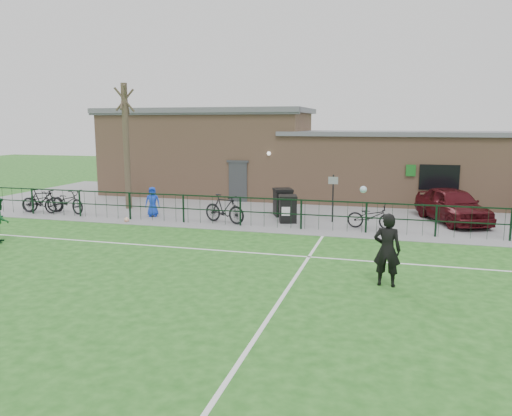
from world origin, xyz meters
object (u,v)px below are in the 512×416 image
(car_maroon, at_px, (452,205))
(spectator_child, at_px, (153,202))
(bicycle_d, at_px, (224,209))
(bicycle_e, at_px, (371,216))
(wheelie_bin_left, at_px, (288,210))
(sign_post, at_px, (333,198))
(bicycle_c, at_px, (68,201))
(bicycle_a, at_px, (39,201))
(wheelie_bin_right, at_px, (283,203))
(outfield_player, at_px, (0,220))
(bicycle_b, at_px, (42,201))
(bare_tree, at_px, (126,147))
(ball_ground, at_px, (127,220))

(car_maroon, bearing_deg, spectator_child, 167.65)
(bicycle_d, bearing_deg, bicycle_e, -67.19)
(wheelie_bin_left, distance_m, sign_post, 1.94)
(wheelie_bin_left, xyz_separation_m, car_maroon, (6.65, 1.84, 0.21))
(sign_post, height_order, bicycle_c, sign_post)
(wheelie_bin_left, relative_size, bicycle_e, 0.56)
(sign_post, distance_m, car_maroon, 5.03)
(bicycle_a, bearing_deg, wheelie_bin_right, -73.45)
(sign_post, distance_m, outfield_player, 12.69)
(wheelie_bin_right, height_order, bicycle_d, bicycle_d)
(sign_post, bearing_deg, bicycle_c, -174.46)
(wheelie_bin_left, distance_m, spectator_child, 6.09)
(bicycle_d, distance_m, outfield_player, 8.34)
(bicycle_b, relative_size, bicycle_d, 0.92)
(wheelie_bin_left, bearing_deg, bicycle_e, -23.31)
(bicycle_d, bearing_deg, bare_tree, 87.22)
(bicycle_c, bearing_deg, bare_tree, -29.83)
(bicycle_a, xyz_separation_m, outfield_player, (2.62, -5.26, 0.25))
(car_maroon, height_order, spectator_child, car_maroon)
(bicycle_a, bearing_deg, ball_ground, -95.07)
(bicycle_e, bearing_deg, car_maroon, -51.84)
(bicycle_b, distance_m, bicycle_c, 1.27)
(car_maroon, bearing_deg, ball_ground, 173.15)
(car_maroon, bearing_deg, outfield_player, -175.05)
(bicycle_b, relative_size, spectator_child, 1.39)
(bicycle_a, height_order, ball_ground, bicycle_a)
(car_maroon, distance_m, bicycle_b, 18.35)
(car_maroon, relative_size, spectator_child, 3.25)
(outfield_player, bearing_deg, bicycle_c, -20.24)
(bicycle_b, distance_m, spectator_child, 5.46)
(bicycle_c, relative_size, bicycle_d, 1.05)
(wheelie_bin_right, xyz_separation_m, bicycle_b, (-10.99, -2.20, -0.01))
(bare_tree, xyz_separation_m, outfield_player, (-0.77, -7.44, -2.20))
(outfield_player, bearing_deg, bare_tree, -39.10)
(wheelie_bin_left, xyz_separation_m, ball_ground, (-6.57, -1.78, -0.44))
(spectator_child, bearing_deg, sign_post, -12.59)
(wheelie_bin_left, xyz_separation_m, bicycle_c, (-10.25, -0.65, 0.03))
(wheelie_bin_right, distance_m, car_maroon, 7.19)
(bare_tree, xyz_separation_m, car_maroon, (14.86, 0.56, -2.25))
(ball_ground, bearing_deg, bicycle_a, 170.02)
(bicycle_a, height_order, spectator_child, spectator_child)
(outfield_player, bearing_deg, ball_ground, -61.97)
(car_maroon, height_order, bicycle_c, car_maroon)
(wheelie_bin_left, xyz_separation_m, wheelie_bin_right, (-0.52, 1.38, 0.04))
(ball_ground, bearing_deg, bicycle_d, 12.15)
(bicycle_d, height_order, ball_ground, bicycle_d)
(wheelie_bin_right, bearing_deg, ball_ground, -176.95)
(bare_tree, bearing_deg, bicycle_a, -147.34)
(bicycle_d, relative_size, outfield_player, 1.26)
(bare_tree, relative_size, spectator_child, 4.54)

